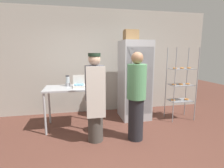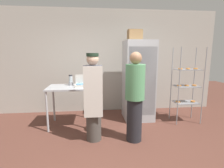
# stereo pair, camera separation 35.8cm
# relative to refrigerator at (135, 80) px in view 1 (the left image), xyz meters

# --- Properties ---
(ground_plane) EXTENTS (14.00, 14.00, 0.00)m
(ground_plane) POSITION_rel_refrigerator_xyz_m (-0.78, -1.51, -0.99)
(ground_plane) COLOR brown
(back_wall) EXTENTS (6.40, 0.12, 2.87)m
(back_wall) POSITION_rel_refrigerator_xyz_m (-0.78, 0.77, 0.44)
(back_wall) COLOR #ADA89E
(back_wall) RESTS_ON ground_plane
(refrigerator) EXTENTS (0.72, 0.77, 1.98)m
(refrigerator) POSITION_rel_refrigerator_xyz_m (0.00, 0.00, 0.00)
(refrigerator) COLOR #ADAFB5
(refrigerator) RESTS_ON ground_plane
(baking_rack) EXTENTS (0.62, 0.43, 1.81)m
(baking_rack) POSITION_rel_refrigerator_xyz_m (1.11, -0.34, -0.09)
(baking_rack) COLOR #93969B
(baking_rack) RESTS_ON ground_plane
(prep_counter) EXTENTS (1.03, 0.72, 0.92)m
(prep_counter) POSITION_rel_refrigerator_xyz_m (-1.64, -0.29, -0.18)
(prep_counter) COLOR #ADAFB5
(prep_counter) RESTS_ON ground_plane
(donut_box) EXTENTS (0.26, 0.22, 0.26)m
(donut_box) POSITION_rel_refrigerator_xyz_m (-1.41, -0.34, -0.02)
(donut_box) COLOR silver
(donut_box) RESTS_ON prep_counter
(blender_pitcher) EXTENTS (0.11, 0.11, 0.24)m
(blender_pitcher) POSITION_rel_refrigerator_xyz_m (-1.66, -0.13, 0.04)
(blender_pitcher) COLOR #99999E
(blender_pitcher) RESTS_ON prep_counter
(cardboard_storage_box) EXTENTS (0.34, 0.30, 0.26)m
(cardboard_storage_box) POSITION_rel_refrigerator_xyz_m (-0.11, 0.04, 1.11)
(cardboard_storage_box) COLOR #937047
(cardboard_storage_box) RESTS_ON refrigerator
(person_baker) EXTENTS (0.35, 0.37, 1.67)m
(person_baker) POSITION_rel_refrigerator_xyz_m (-1.14, -1.06, -0.12)
(person_baker) COLOR #47423D
(person_baker) RESTS_ON ground_plane
(person_customer) EXTENTS (0.36, 0.36, 1.70)m
(person_customer) POSITION_rel_refrigerator_xyz_m (-0.36, -1.16, -0.12)
(person_customer) COLOR #232328
(person_customer) RESTS_ON ground_plane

